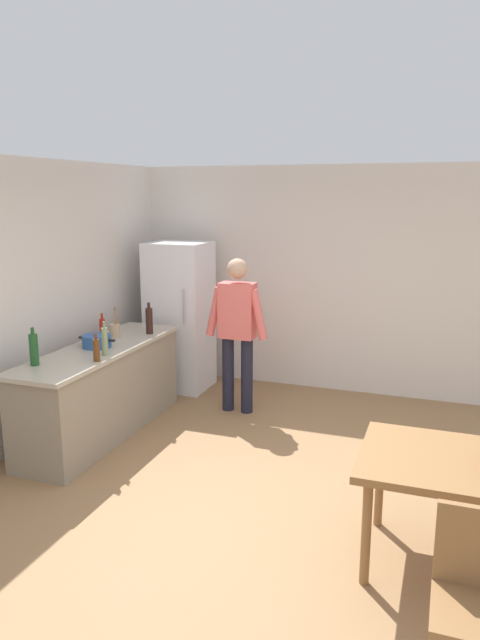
{
  "coord_description": "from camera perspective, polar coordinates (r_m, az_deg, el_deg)",
  "views": [
    {
      "loc": [
        1.16,
        -3.93,
        2.38
      ],
      "look_at": [
        -0.76,
        1.42,
        1.14
      ],
      "focal_mm": 32.81,
      "sensor_mm": 36.0,
      "label": 1
    }
  ],
  "objects": [
    {
      "name": "bottle_beer_brown",
      "position": [
        5.37,
        -13.83,
        -2.84
      ],
      "size": [
        0.06,
        0.06,
        0.26
      ],
      "color": "#5B3314",
      "rests_on": "kitchen_counter"
    },
    {
      "name": "dining_table",
      "position": [
        4.01,
        21.89,
        -13.75
      ],
      "size": [
        1.4,
        0.9,
        0.75
      ],
      "color": "olive",
      "rests_on": "ground_plane"
    },
    {
      "name": "utensil_jar",
      "position": [
        6.24,
        -12.14,
        -0.93
      ],
      "size": [
        0.11,
        0.11,
        0.32
      ],
      "color": "tan",
      "rests_on": "kitchen_counter"
    },
    {
      "name": "bottle_wine_green",
      "position": [
        5.4,
        -19.47,
        -2.69
      ],
      "size": [
        0.08,
        0.08,
        0.34
      ],
      "color": "#1E5123",
      "rests_on": "kitchen_counter"
    },
    {
      "name": "wall_left",
      "position": [
        5.68,
        -22.15,
        0.97
      ],
      "size": [
        0.12,
        5.6,
        2.7
      ],
      "primitive_type": "cube",
      "color": "silver",
      "rests_on": "ground_plane"
    },
    {
      "name": "ground_plane",
      "position": [
        4.73,
        3.03,
        -17.84
      ],
      "size": [
        14.0,
        14.0,
        0.0
      ],
      "primitive_type": "plane",
      "color": "#936D47"
    },
    {
      "name": "bottle_sauce_red",
      "position": [
        6.32,
        -13.28,
        -0.64
      ],
      "size": [
        0.06,
        0.06,
        0.24
      ],
      "color": "#B22319",
      "rests_on": "kitchen_counter"
    },
    {
      "name": "cooking_pot",
      "position": [
        5.88,
        -13.79,
        -2.0
      ],
      "size": [
        0.4,
        0.28,
        0.12
      ],
      "color": "#285193",
      "rests_on": "kitchen_counter"
    },
    {
      "name": "wall_back",
      "position": [
        7.1,
        10.21,
        3.8
      ],
      "size": [
        6.4,
        0.12,
        2.7
      ],
      "primitive_type": "cube",
      "color": "silver",
      "rests_on": "ground_plane"
    },
    {
      "name": "bottle_wine_dark",
      "position": [
        6.3,
        -8.85,
        -0.03
      ],
      "size": [
        0.08,
        0.08,
        0.34
      ],
      "color": "black",
      "rests_on": "kitchen_counter"
    },
    {
      "name": "kitchen_counter",
      "position": [
        6.0,
        -13.3,
        -6.74
      ],
      "size": [
        0.64,
        2.2,
        0.9
      ],
      "color": "gray",
      "rests_on": "ground_plane"
    },
    {
      "name": "bottle_vinegar_tall",
      "position": [
        5.55,
        -13.06,
        -2.01
      ],
      "size": [
        0.06,
        0.06,
        0.32
      ],
      "color": "gray",
      "rests_on": "kitchen_counter"
    },
    {
      "name": "chair",
      "position": [
        3.24,
        22.21,
        -23.33
      ],
      "size": [
        0.42,
        0.42,
        0.91
      ],
      "rotation": [
        0.0,
        0.0,
        -0.17
      ],
      "color": "olive",
      "rests_on": "ground_plane"
    },
    {
      "name": "person",
      "position": [
        6.3,
        -0.27,
        -0.51
      ],
      "size": [
        0.7,
        0.22,
        1.7
      ],
      "color": "#1E1E2D",
      "rests_on": "ground_plane"
    },
    {
      "name": "refrigerator",
      "position": [
        7.18,
        -5.88,
        0.38
      ],
      "size": [
        0.7,
        0.67,
        1.8
      ],
      "color": "white",
      "rests_on": "ground_plane"
    }
  ]
}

